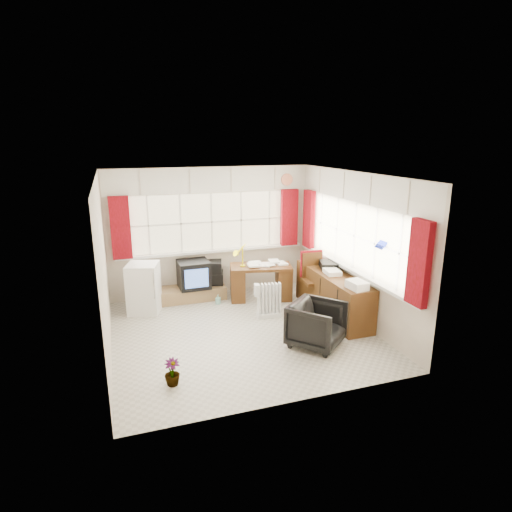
# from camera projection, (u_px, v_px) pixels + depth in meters

# --- Properties ---
(ground) EXTENTS (4.00, 4.00, 0.00)m
(ground) POSITION_uv_depth(u_px,v_px,m) (242.00, 332.00, 6.88)
(ground) COLOR beige
(ground) RESTS_ON ground
(room_walls) EXTENTS (4.00, 4.00, 4.00)m
(room_walls) POSITION_uv_depth(u_px,v_px,m) (241.00, 242.00, 6.48)
(room_walls) COLOR beige
(room_walls) RESTS_ON ground
(window_back) EXTENTS (3.70, 0.12, 3.60)m
(window_back) POSITION_uv_depth(u_px,v_px,m) (213.00, 247.00, 8.41)
(window_back) COLOR #FFF3C9
(window_back) RESTS_ON room_walls
(window_right) EXTENTS (0.12, 3.70, 3.60)m
(window_right) POSITION_uv_depth(u_px,v_px,m) (351.00, 265.00, 7.23)
(window_right) COLOR #FFF3C9
(window_right) RESTS_ON room_walls
(curtains) EXTENTS (3.83, 3.83, 1.15)m
(curtains) POSITION_uv_depth(u_px,v_px,m) (276.00, 229.00, 7.63)
(curtains) COLOR maroon
(curtains) RESTS_ON room_walls
(overhead_cabinets) EXTENTS (3.98, 3.98, 0.48)m
(overhead_cabinets) POSITION_uv_depth(u_px,v_px,m) (278.00, 184.00, 7.48)
(overhead_cabinets) COLOR silver
(overhead_cabinets) RESTS_ON room_walls
(desk) EXTENTS (1.26, 0.82, 0.71)m
(desk) POSITION_uv_depth(u_px,v_px,m) (261.00, 280.00, 8.24)
(desk) COLOR #542B13
(desk) RESTS_ON ground
(desk_lamp) EXTENTS (0.18, 0.17, 0.43)m
(desk_lamp) POSITION_uv_depth(u_px,v_px,m) (243.00, 251.00, 8.04)
(desk_lamp) COLOR #F6EC0A
(desk_lamp) RESTS_ON desk
(task_chair) EXTENTS (0.45, 0.48, 1.02)m
(task_chair) POSITION_uv_depth(u_px,v_px,m) (313.00, 277.00, 7.90)
(task_chair) COLOR black
(task_chair) RESTS_ON ground
(office_chair) EXTENTS (1.03, 1.04, 0.68)m
(office_chair) POSITION_uv_depth(u_px,v_px,m) (317.00, 325.00, 6.36)
(office_chair) COLOR black
(office_chair) RESTS_ON ground
(radiator) EXTENTS (0.43, 0.21, 0.61)m
(radiator) POSITION_uv_depth(u_px,v_px,m) (269.00, 303.00, 7.41)
(radiator) COLOR white
(radiator) RESTS_ON ground
(credenza) EXTENTS (0.50, 2.00, 0.85)m
(credenza) POSITION_uv_depth(u_px,v_px,m) (333.00, 293.00, 7.50)
(credenza) COLOR #542B13
(credenza) RESTS_ON ground
(file_tray) EXTENTS (0.39, 0.44, 0.12)m
(file_tray) POSITION_uv_depth(u_px,v_px,m) (328.00, 265.00, 7.69)
(file_tray) COLOR black
(file_tray) RESTS_ON credenza
(tv_bench) EXTENTS (1.40, 0.50, 0.25)m
(tv_bench) POSITION_uv_depth(u_px,v_px,m) (189.00, 293.00, 8.25)
(tv_bench) COLOR olive
(tv_bench) RESTS_ON ground
(crt_tv) EXTENTS (0.59, 0.55, 0.52)m
(crt_tv) POSITION_uv_depth(u_px,v_px,m) (194.00, 274.00, 8.15)
(crt_tv) COLOR black
(crt_tv) RESTS_ON tv_bench
(hifi_stack) EXTENTS (0.71, 0.54, 0.45)m
(hifi_stack) POSITION_uv_depth(u_px,v_px,m) (207.00, 273.00, 8.39)
(hifi_stack) COLOR black
(hifi_stack) RESTS_ON tv_bench
(mini_fridge) EXTENTS (0.66, 0.66, 0.89)m
(mini_fridge) POSITION_uv_depth(u_px,v_px,m) (144.00, 288.00, 7.59)
(mini_fridge) COLOR white
(mini_fridge) RESTS_ON ground
(spray_bottle_a) EXTENTS (0.17, 0.17, 0.31)m
(spray_bottle_a) POSITION_uv_depth(u_px,v_px,m) (181.00, 293.00, 8.19)
(spray_bottle_a) COLOR white
(spray_bottle_a) RESTS_ON ground
(spray_bottle_b) EXTENTS (0.11, 0.11, 0.18)m
(spray_bottle_b) POSITION_uv_depth(u_px,v_px,m) (218.00, 299.00, 8.04)
(spray_bottle_b) COLOR #80C0B0
(spray_bottle_b) RESTS_ON ground
(flower_vase) EXTENTS (0.23, 0.23, 0.35)m
(flower_vase) POSITION_uv_depth(u_px,v_px,m) (172.00, 372.00, 5.38)
(flower_vase) COLOR black
(flower_vase) RESTS_ON ground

